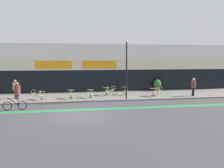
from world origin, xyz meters
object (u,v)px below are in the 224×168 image
(cafe_chair_5_near, at_px, (156,92))
(cafe_chair_5_side, at_px, (159,91))
(lamp_post, at_px, (127,65))
(cafe_chair_3_side, at_px, (113,90))
(pedestrian_far_end, at_px, (15,87))
(pedestrian_near_end, at_px, (193,85))
(bistro_table_3, at_px, (106,90))
(cafe_chair_3_near, at_px, (107,91))
(bistro_table_4, at_px, (125,89))
(bistro_table_2, at_px, (90,92))
(bistro_table_5, at_px, (153,90))
(cafe_chair_0_near, at_px, (41,95))
(cafe_chair_2_near, at_px, (91,93))
(bistro_table_0, at_px, (42,94))
(cafe_chair_1_near, at_px, (71,94))
(cafe_chair_0_side, at_px, (35,94))
(cafe_chair_4_near, at_px, (126,90))
(bistro_table_1, at_px, (71,92))
(planter_pot, at_px, (157,85))
(cyclist_0, at_px, (17,94))

(cafe_chair_5_near, bearing_deg, cafe_chair_5_side, -38.65)
(cafe_chair_5_near, height_order, lamp_post, lamp_post)
(cafe_chair_3_side, bearing_deg, lamp_post, 115.31)
(pedestrian_far_end, bearing_deg, pedestrian_near_end, 166.63)
(cafe_chair_3_side, height_order, cafe_chair_5_side, same)
(bistro_table_3, bearing_deg, cafe_chair_3_near, -89.64)
(bistro_table_4, distance_m, cafe_chair_3_side, 1.26)
(bistro_table_3, distance_m, cafe_chair_5_near, 4.86)
(bistro_table_2, bearing_deg, bistro_table_5, -1.44)
(bistro_table_5, height_order, cafe_chair_5_near, cafe_chair_5_near)
(bistro_table_2, bearing_deg, cafe_chair_3_side, 26.26)
(cafe_chair_0_near, relative_size, cafe_chair_2_near, 1.00)
(bistro_table_2, xyz_separation_m, bistro_table_3, (1.69, 1.15, 0.02))
(bistro_table_2, bearing_deg, pedestrian_far_end, 175.83)
(pedestrian_far_end, bearing_deg, bistro_table_0, 153.44)
(cafe_chair_5_near, height_order, pedestrian_near_end, pedestrian_near_end)
(bistro_table_2, bearing_deg, cafe_chair_1_near, -156.05)
(cafe_chair_0_side, relative_size, cafe_chair_4_near, 1.00)
(cafe_chair_3_near, bearing_deg, pedestrian_far_end, 87.21)
(bistro_table_1, xyz_separation_m, pedestrian_far_end, (-5.01, 0.66, 0.48))
(cafe_chair_1_near, bearing_deg, pedestrian_far_end, 71.56)
(cafe_chair_1_near, relative_size, pedestrian_near_end, 0.51)
(lamp_post, distance_m, pedestrian_near_end, 7.17)
(cafe_chair_3_side, bearing_deg, cafe_chair_5_side, 169.62)
(bistro_table_1, distance_m, bistro_table_2, 1.80)
(cafe_chair_2_near, relative_size, pedestrian_far_end, 0.52)
(cafe_chair_5_near, xyz_separation_m, lamp_post, (-2.97, -0.52, 2.53))
(cafe_chair_0_near, height_order, pedestrian_near_end, pedestrian_near_end)
(bistro_table_3, xyz_separation_m, cafe_chair_3_near, (0.00, -0.63, -0.03))
(cafe_chair_5_side, bearing_deg, bistro_table_4, -18.73)
(bistro_table_4, height_order, cafe_chair_3_side, cafe_chair_3_side)
(bistro_table_2, height_order, cafe_chair_1_near, cafe_chair_1_near)
(cafe_chair_5_near, xyz_separation_m, pedestrian_near_end, (3.88, 0.01, 0.53))
(cafe_chair_0_near, bearing_deg, bistro_table_1, -71.73)
(planter_pot, bearing_deg, pedestrian_far_end, -169.51)
(bistro_table_0, distance_m, cafe_chair_2_near, 4.39)
(cafe_chair_3_side, distance_m, cyclist_0, 9.35)
(cafe_chair_3_side, xyz_separation_m, planter_pot, (5.54, 2.07, 0.17))
(bistro_table_5, distance_m, pedestrian_near_end, 3.96)
(cafe_chair_3_side, xyz_separation_m, pedestrian_near_end, (7.72, -1.91, 0.53))
(bistro_table_4, height_order, cyclist_0, cyclist_0)
(bistro_table_3, bearing_deg, bistro_table_2, -145.75)
(bistro_table_2, bearing_deg, cyclist_0, -145.66)
(bistro_table_2, relative_size, pedestrian_near_end, 0.42)
(cafe_chair_2_near, bearing_deg, cafe_chair_1_near, 97.35)
(planter_pot, xyz_separation_m, pedestrian_far_end, (-14.65, -2.71, 0.34))
(bistro_table_0, relative_size, pedestrian_near_end, 0.40)
(planter_pot, bearing_deg, lamp_post, -136.10)
(planter_pot, bearing_deg, bistro_table_4, -154.25)
(planter_pot, bearing_deg, cyclist_0, -152.40)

